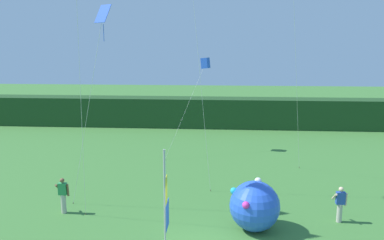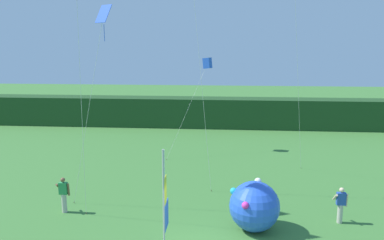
{
  "view_description": "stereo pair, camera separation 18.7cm",
  "coord_description": "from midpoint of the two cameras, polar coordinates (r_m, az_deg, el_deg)",
  "views": [
    {
      "loc": [
        0.44,
        -11.91,
        7.25
      ],
      "look_at": [
        -0.68,
        3.35,
        4.29
      ],
      "focal_mm": 35.69,
      "sensor_mm": 36.0,
      "label": 1
    },
    {
      "loc": [
        0.63,
        -11.89,
        7.25
      ],
      "look_at": [
        -0.68,
        3.35,
        4.29
      ],
      "focal_mm": 35.69,
      "sensor_mm": 36.0,
      "label": 2
    }
  ],
  "objects": [
    {
      "name": "banner_flag",
      "position": [
        13.82,
        -4.32,
        -12.11
      ],
      "size": [
        0.06,
        1.03,
        3.84
      ],
      "color": "#B7B7BC",
      "rests_on": "ground"
    },
    {
      "name": "distant_treeline",
      "position": [
        34.78,
        3.24,
        1.13
      ],
      "size": [
        80.0,
        2.4,
        2.64
      ],
      "primitive_type": "cube",
      "color": "#1E421E",
      "rests_on": "ground"
    },
    {
      "name": "person_mid_field",
      "position": [
        17.99,
        -19.01,
        -10.48
      ],
      "size": [
        0.55,
        0.48,
        1.61
      ],
      "color": "#B7B2A3",
      "rests_on": "ground"
    },
    {
      "name": "inflatable_balloon",
      "position": [
        15.72,
        8.99,
        -12.56
      ],
      "size": [
        2.01,
        2.01,
        2.03
      ],
      "color": "blue",
      "rests_on": "ground"
    },
    {
      "name": "kite_blue_diamond_0",
      "position": [
        16.94,
        -13.76,
        13.45
      ],
      "size": [
        2.26,
        0.69,
        8.97
      ],
      "color": "brown",
      "rests_on": "ground"
    },
    {
      "name": "kite_blue_box_2",
      "position": [
        26.58,
        1.79,
        8.45
      ],
      "size": [
        2.85,
        3.3,
        6.49
      ],
      "color": "brown",
      "rests_on": "ground"
    },
    {
      "name": "person_near_banner",
      "position": [
        17.33,
        20.96,
        -11.58
      ],
      "size": [
        0.55,
        0.48,
        1.54
      ],
      "color": "#B7B2A3",
      "rests_on": "ground"
    }
  ]
}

